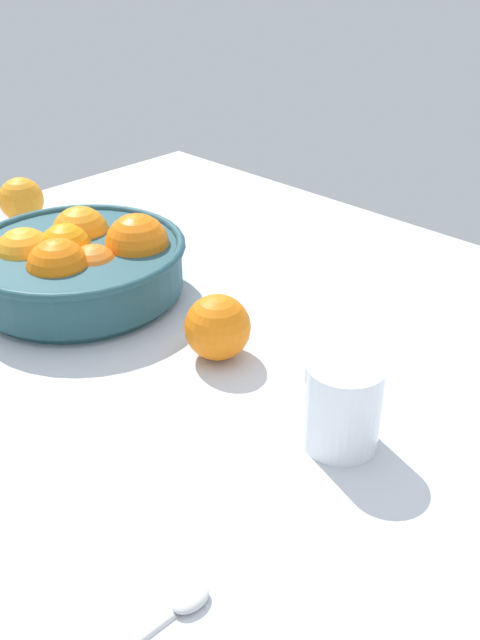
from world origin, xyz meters
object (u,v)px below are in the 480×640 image
object	(u,v)px
loose_orange_0	(21,200)
second_glass	(342,410)
fruit_bowl	(78,263)
loose_orange_3	(218,327)
spoon	(141,636)

from	to	relation	value
loose_orange_0	second_glass	bearing A→B (deg)	-6.77
loose_orange_0	fruit_bowl	bearing A→B (deg)	-16.40
second_glass	loose_orange_3	world-z (taller)	second_glass
fruit_bowl	second_glass	distance (cm)	42.81
second_glass	loose_orange_3	bearing A→B (deg)	172.81
loose_orange_3	fruit_bowl	bearing A→B (deg)	-174.37
fruit_bowl	loose_orange_0	size ratio (longest dim) A/B	3.94
spoon	fruit_bowl	bearing A→B (deg)	149.46
loose_orange_0	loose_orange_3	distance (cm)	52.15
fruit_bowl	loose_orange_0	world-z (taller)	fruit_bowl
second_glass	fruit_bowl	bearing A→B (deg)	179.85
fruit_bowl	spoon	size ratio (longest dim) A/B	1.57
loose_orange_0	loose_orange_3	xyz separation A→B (cm)	(51.81, -6.00, 0.19)
second_glass	spoon	world-z (taller)	second_glass
fruit_bowl	loose_orange_0	bearing A→B (deg)	163.60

